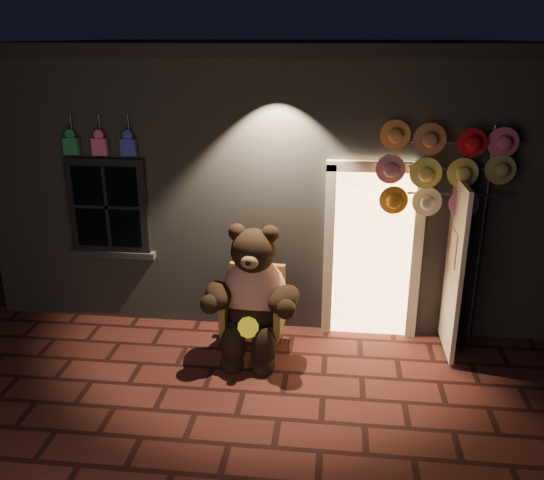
# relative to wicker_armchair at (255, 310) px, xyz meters

# --- Properties ---
(ground) EXTENTS (60.00, 60.00, 0.00)m
(ground) POSITION_rel_wicker_armchair_xyz_m (0.00, -0.91, -0.50)
(ground) COLOR #51231E
(ground) RESTS_ON ground
(shop_building) EXTENTS (7.30, 5.95, 3.51)m
(shop_building) POSITION_rel_wicker_armchair_xyz_m (0.00, 3.08, 1.23)
(shop_building) COLOR slate
(shop_building) RESTS_ON ground
(wicker_armchair) EXTENTS (0.71, 0.65, 1.01)m
(wicker_armchair) POSITION_rel_wicker_armchair_xyz_m (0.00, 0.00, 0.00)
(wicker_armchair) COLOR olive
(wicker_armchair) RESTS_ON ground
(teddy_bear) EXTENTS (1.19, 0.93, 1.64)m
(teddy_bear) POSITION_rel_wicker_armchair_xyz_m (-0.00, -0.13, 0.24)
(teddy_bear) COLOR #AA2812
(teddy_bear) RESTS_ON ground
(hat_rack) EXTENTS (1.53, 0.22, 2.65)m
(hat_rack) POSITION_rel_wicker_armchair_xyz_m (2.06, 0.37, 1.64)
(hat_rack) COLOR #59595E
(hat_rack) RESTS_ON ground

